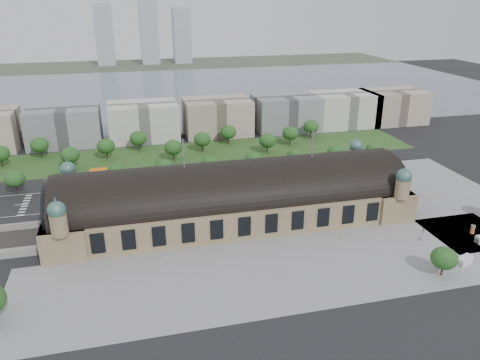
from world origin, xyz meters
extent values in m
plane|color=black|center=(0.00, 0.00, 0.00)|extent=(900.00, 900.00, 0.00)
cube|color=#98875E|center=(0.00, 0.00, 6.00)|extent=(150.00, 40.00, 12.00)
cube|color=#98875E|center=(-67.00, 0.00, 6.00)|extent=(16.00, 43.00, 12.00)
cube|color=#98875E|center=(67.00, 0.00, 6.00)|extent=(16.00, 43.00, 12.00)
cylinder|color=black|center=(0.00, 0.00, 12.00)|extent=(144.00, 37.60, 37.60)
cylinder|color=black|center=(-73.00, 0.00, 14.00)|extent=(1.20, 32.00, 32.00)
cylinder|color=black|center=(73.00, 0.00, 14.00)|extent=(1.20, 32.00, 32.00)
cylinder|color=#98875E|center=(-67.00, 21.00, 16.00)|extent=(6.00, 6.00, 8.00)
sphere|color=#436C64|center=(-67.00, 21.00, 21.50)|extent=(6.40, 6.40, 6.40)
cone|color=#436C64|center=(-67.00, 21.00, 25.50)|extent=(1.00, 1.00, 2.50)
cylinder|color=#98875E|center=(67.00, 21.00, 16.00)|extent=(6.00, 6.00, 8.00)
sphere|color=#436C64|center=(67.00, 21.00, 21.50)|extent=(6.40, 6.40, 6.40)
cone|color=#436C64|center=(67.00, 21.00, 25.50)|extent=(1.00, 1.00, 2.50)
cylinder|color=#98875E|center=(-67.00, -21.00, 16.00)|extent=(6.00, 6.00, 8.00)
sphere|color=#436C64|center=(-67.00, -21.00, 21.50)|extent=(6.40, 6.40, 6.40)
cone|color=#436C64|center=(-67.00, -21.00, 25.50)|extent=(1.00, 1.00, 2.50)
cylinder|color=#98875E|center=(67.00, -21.00, 16.00)|extent=(6.00, 6.00, 8.00)
sphere|color=#436C64|center=(67.00, -21.00, 21.50)|extent=(6.40, 6.40, 6.40)
cone|color=#436C64|center=(67.00, -21.00, 25.50)|extent=(1.00, 1.00, 2.50)
cylinder|color=#59595B|center=(-20.00, 0.00, 31.50)|extent=(0.50, 0.50, 12.00)
cylinder|color=#59595B|center=(35.00, 0.00, 31.50)|extent=(0.50, 0.50, 12.00)
cube|color=gray|center=(10.00, -44.00, 0.00)|extent=(190.00, 48.00, 0.12)
cube|color=gray|center=(103.00, 0.00, 0.00)|extent=(56.00, 100.00, 0.12)
cube|color=black|center=(-20.00, 38.00, 0.00)|extent=(260.00, 26.00, 0.10)
cube|color=#295120|center=(-15.00, 93.00, 0.00)|extent=(300.00, 45.00, 0.10)
cube|color=orange|center=(-55.00, 62.00, 4.70)|extent=(14.00, 9.00, 0.70)
cube|color=#59595B|center=(-53.00, 68.00, 1.60)|extent=(7.00, 5.00, 3.20)
cylinder|color=#59595B|center=(-60.50, 65.20, 2.20)|extent=(0.50, 0.50, 4.40)
cylinder|color=#59595B|center=(-49.50, 65.20, 2.20)|extent=(0.50, 0.50, 4.40)
cylinder|color=#59595B|center=(-60.50, 58.80, 2.20)|extent=(0.50, 0.50, 4.40)
cylinder|color=#59595B|center=(-49.50, 58.80, 2.20)|extent=(0.50, 0.50, 4.40)
cube|color=slate|center=(0.00, 298.00, 0.00)|extent=(700.00, 320.00, 0.08)
cube|color=#44513D|center=(0.00, 498.00, 0.00)|extent=(700.00, 120.00, 0.14)
cube|color=#9EA8B2|center=(-60.00, 508.00, 40.00)|extent=(24.00, 24.00, 80.00)
cube|color=#9EA8B2|center=(0.00, 508.00, 42.50)|extent=(24.00, 24.00, 85.00)
cube|color=#9EA8B2|center=(45.00, 508.00, 37.50)|extent=(24.00, 24.00, 75.00)
cube|color=gray|center=(-80.00, 133.00, 12.00)|extent=(45.00, 32.00, 24.00)
cube|color=beige|center=(-30.00, 133.00, 12.00)|extent=(45.00, 32.00, 24.00)
cube|color=#B5A18E|center=(20.00, 133.00, 12.00)|extent=(45.00, 32.00, 24.00)
cube|color=gray|center=(70.00, 133.00, 12.00)|extent=(45.00, 32.00, 24.00)
cube|color=beige|center=(115.00, 133.00, 12.00)|extent=(45.00, 32.00, 24.00)
cube|color=#B5A18E|center=(155.00, 133.00, 12.00)|extent=(45.00, 32.00, 24.00)
cylinder|color=#2D2116|center=(-96.00, 53.00, 2.16)|extent=(0.70, 0.70, 4.32)
ellipsoid|color=#244E1B|center=(-96.00, 53.00, 7.44)|extent=(9.60, 9.60, 8.16)
cylinder|color=#2D2116|center=(-72.00, 53.00, 2.16)|extent=(0.70, 0.70, 4.32)
ellipsoid|color=#244E1B|center=(-72.00, 53.00, 7.44)|extent=(9.60, 9.60, 8.16)
cylinder|color=#2D2116|center=(-48.00, 53.00, 2.16)|extent=(0.70, 0.70, 4.32)
ellipsoid|color=#244E1B|center=(-48.00, 53.00, 7.44)|extent=(9.60, 9.60, 8.16)
cylinder|color=#2D2116|center=(-24.00, 53.00, 2.16)|extent=(0.70, 0.70, 4.32)
ellipsoid|color=#244E1B|center=(-24.00, 53.00, 7.44)|extent=(9.60, 9.60, 8.16)
cylinder|color=#2D2116|center=(0.00, 53.00, 2.16)|extent=(0.70, 0.70, 4.32)
ellipsoid|color=#244E1B|center=(0.00, 53.00, 7.44)|extent=(9.60, 9.60, 8.16)
cylinder|color=#2D2116|center=(24.00, 53.00, 2.16)|extent=(0.70, 0.70, 4.32)
ellipsoid|color=#244E1B|center=(24.00, 53.00, 7.44)|extent=(9.60, 9.60, 8.16)
cylinder|color=#2D2116|center=(48.00, 53.00, 2.16)|extent=(0.70, 0.70, 4.32)
ellipsoid|color=#244E1B|center=(48.00, 53.00, 7.44)|extent=(9.60, 9.60, 8.16)
cylinder|color=#2D2116|center=(72.00, 53.00, 2.16)|extent=(0.70, 0.70, 4.32)
ellipsoid|color=#244E1B|center=(72.00, 53.00, 7.44)|extent=(9.60, 9.60, 8.16)
cylinder|color=#2D2116|center=(96.00, 53.00, 2.16)|extent=(0.70, 0.70, 4.32)
ellipsoid|color=#244E1B|center=(96.00, 53.00, 7.44)|extent=(9.60, 9.60, 8.16)
cylinder|color=#2D2116|center=(-111.00, 95.00, 2.34)|extent=(0.70, 0.70, 4.68)
ellipsoid|color=#244E1B|center=(-111.00, 95.00, 8.06)|extent=(10.40, 10.40, 8.84)
cylinder|color=#2D2116|center=(-92.00, 107.00, 2.34)|extent=(0.70, 0.70, 4.68)
ellipsoid|color=#244E1B|center=(-92.00, 107.00, 8.06)|extent=(10.40, 10.40, 8.84)
cylinder|color=#2D2116|center=(-73.00, 83.00, 2.34)|extent=(0.70, 0.70, 4.68)
ellipsoid|color=#244E1B|center=(-73.00, 83.00, 8.06)|extent=(10.40, 10.40, 8.84)
cylinder|color=#2D2116|center=(-54.00, 95.00, 2.34)|extent=(0.70, 0.70, 4.68)
ellipsoid|color=#244E1B|center=(-54.00, 95.00, 8.06)|extent=(10.40, 10.40, 8.84)
cylinder|color=#2D2116|center=(-35.00, 107.00, 2.34)|extent=(0.70, 0.70, 4.68)
ellipsoid|color=#244E1B|center=(-35.00, 107.00, 8.06)|extent=(10.40, 10.40, 8.84)
cylinder|color=#2D2116|center=(-16.00, 83.00, 2.34)|extent=(0.70, 0.70, 4.68)
ellipsoid|color=#244E1B|center=(-16.00, 83.00, 8.06)|extent=(10.40, 10.40, 8.84)
cylinder|color=#2D2116|center=(3.00, 95.00, 2.34)|extent=(0.70, 0.70, 4.68)
ellipsoid|color=#244E1B|center=(3.00, 95.00, 8.06)|extent=(10.40, 10.40, 8.84)
cylinder|color=#2D2116|center=(22.00, 107.00, 2.34)|extent=(0.70, 0.70, 4.68)
ellipsoid|color=#244E1B|center=(22.00, 107.00, 8.06)|extent=(10.40, 10.40, 8.84)
cylinder|color=#2D2116|center=(41.00, 83.00, 2.34)|extent=(0.70, 0.70, 4.68)
ellipsoid|color=#244E1B|center=(41.00, 83.00, 8.06)|extent=(10.40, 10.40, 8.84)
cylinder|color=#2D2116|center=(60.00, 95.00, 2.34)|extent=(0.70, 0.70, 4.68)
ellipsoid|color=#244E1B|center=(60.00, 95.00, 8.06)|extent=(10.40, 10.40, 8.84)
cylinder|color=#2D2116|center=(79.00, 107.00, 2.34)|extent=(0.70, 0.70, 4.68)
ellipsoid|color=#244E1B|center=(79.00, 107.00, 8.06)|extent=(10.40, 10.40, 8.84)
cylinder|color=#2D2116|center=(60.00, -60.00, 1.98)|extent=(0.70, 0.70, 3.96)
ellipsoid|color=#244E1B|center=(60.00, -60.00, 6.82)|extent=(9.00, 9.00, 7.65)
imported|color=black|center=(-52.44, 37.26, 0.64)|extent=(4.77, 2.54, 1.27)
imported|color=maroon|center=(-16.62, 40.32, 0.70)|extent=(4.86, 2.08, 1.39)
imported|color=#1C1E4E|center=(-4.07, 38.71, 0.69)|extent=(4.20, 2.08, 1.38)
imported|color=#515258|center=(40.56, 46.01, 0.69)|extent=(4.25, 1.60, 1.38)
imported|color=black|center=(-53.64, 24.78, 0.74)|extent=(4.70, 3.46, 1.48)
imported|color=maroon|center=(-59.51, 25.00, 0.70)|extent=(5.43, 4.87, 1.40)
imported|color=#221C4F|center=(-40.87, 22.82, 0.65)|extent=(4.74, 4.00, 1.30)
imported|color=slate|center=(-49.12, 21.00, 0.81)|extent=(4.91, 4.51, 1.63)
imported|color=silver|center=(-39.66, 21.00, 0.66)|extent=(4.25, 2.87, 1.32)
imported|color=#94979D|center=(-45.26, 25.00, 0.67)|extent=(5.31, 4.32, 1.35)
imported|color=black|center=(-33.23, 25.00, 0.76)|extent=(5.38, 4.96, 1.52)
imported|color=red|center=(-23.19, 32.00, 1.50)|extent=(10.84, 2.81, 3.00)
imported|color=silver|center=(9.97, 27.00, 1.84)|extent=(13.31, 3.69, 3.67)
imported|color=#B9B3AB|center=(16.40, 28.76, 1.47)|extent=(10.69, 3.30, 2.93)
cube|color=silver|center=(88.20, -43.92, 1.02)|extent=(1.82, 2.51, 2.05)
cube|color=silver|center=(72.54, -55.66, 1.49)|extent=(7.41, 5.12, 2.98)
cube|color=silver|center=(70.20, -56.61, 1.03)|extent=(2.65, 3.03, 2.07)
cylinder|color=#D9363C|center=(91.41, -36.37, 1.69)|extent=(1.57, 1.57, 3.37)
cylinder|color=#59595B|center=(91.41, -36.37, 3.48)|extent=(1.91, 1.91, 0.28)
imported|color=gray|center=(37.14, -27.95, 0.85)|extent=(0.94, 0.74, 1.70)
imported|color=gray|center=(67.51, -36.08, 0.85)|extent=(0.53, 0.69, 1.70)
imported|color=gray|center=(72.64, -30.68, 0.95)|extent=(1.04, 1.02, 1.90)
camera|label=1|loc=(-40.83, -177.22, 90.27)|focal=35.00mm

